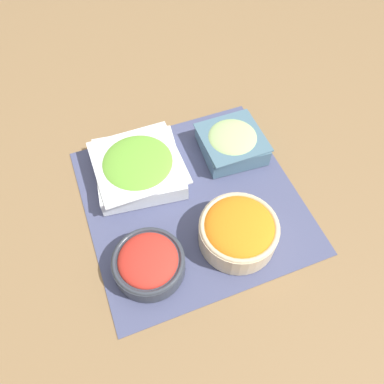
# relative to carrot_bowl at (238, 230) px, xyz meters

# --- Properties ---
(ground_plane) EXTENTS (3.00, 3.00, 0.00)m
(ground_plane) POSITION_rel_carrot_bowl_xyz_m (0.05, -0.13, -0.04)
(ground_plane) COLOR olive
(placemat) EXTENTS (0.47, 0.47, 0.00)m
(placemat) POSITION_rel_carrot_bowl_xyz_m (0.05, -0.13, -0.04)
(placemat) COLOR #474C70
(placemat) RESTS_ON ground_plane
(carrot_bowl) EXTENTS (0.16, 0.16, 0.08)m
(carrot_bowl) POSITION_rel_carrot_bowl_xyz_m (0.00, 0.00, 0.00)
(carrot_bowl) COLOR beige
(carrot_bowl) RESTS_ON placemat
(tomato_bowl) EXTENTS (0.14, 0.14, 0.06)m
(tomato_bowl) POSITION_rel_carrot_bowl_xyz_m (0.19, -0.00, -0.01)
(tomato_bowl) COLOR #333842
(tomato_bowl) RESTS_ON placemat
(lettuce_bowl) EXTENTS (0.21, 0.21, 0.06)m
(lettuce_bowl) POSITION_rel_carrot_bowl_xyz_m (0.14, -0.24, -0.01)
(lettuce_bowl) COLOR white
(lettuce_bowl) RESTS_ON placemat
(cucumber_bowl) EXTENTS (0.15, 0.15, 0.06)m
(cucumber_bowl) POSITION_rel_carrot_bowl_xyz_m (-0.09, -0.23, -0.01)
(cucumber_bowl) COLOR slate
(cucumber_bowl) RESTS_ON placemat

